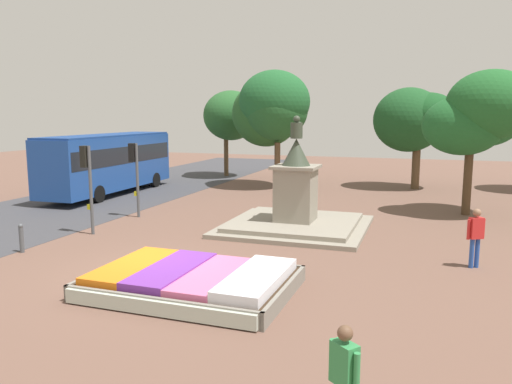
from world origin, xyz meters
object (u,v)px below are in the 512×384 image
at_px(statue_monument, 296,207).
at_px(city_bus, 109,160).
at_px(kerb_bollard_mid_b, 21,237).
at_px(pedestrian_near_planter, 476,234).
at_px(traffic_light_mid_block, 88,173).
at_px(traffic_light_far_corner, 135,166).
at_px(pedestrian_crossing_plaza, 344,375).
at_px(flower_planter, 193,281).

bearing_deg(statue_monument, city_bus, 157.22).
bearing_deg(kerb_bollard_mid_b, pedestrian_near_planter, 12.17).
distance_m(traffic_light_mid_block, traffic_light_far_corner, 3.33).
xyz_separation_m(traffic_light_far_corner, pedestrian_crossing_plaza, (11.07, -12.40, -1.28)).
bearing_deg(traffic_light_far_corner, statue_monument, 0.52).
distance_m(flower_planter, traffic_light_mid_block, 8.04).
bearing_deg(city_bus, traffic_light_far_corner, -46.18).
bearing_deg(pedestrian_near_planter, traffic_light_mid_block, -179.54).
bearing_deg(traffic_light_mid_block, pedestrian_crossing_plaza, -39.57).
xyz_separation_m(flower_planter, kerb_bollard_mid_b, (-6.91, 1.51, 0.23)).
bearing_deg(traffic_light_far_corner, kerb_bollard_mid_b, -93.66).
bearing_deg(city_bus, pedestrian_crossing_plaza, -47.62).
relative_size(traffic_light_mid_block, pedestrian_near_planter, 1.89).
relative_size(statue_monument, pedestrian_crossing_plaza, 3.29).
relative_size(pedestrian_near_planter, pedestrian_crossing_plaza, 1.05).
bearing_deg(flower_planter, traffic_light_mid_block, 145.58).
xyz_separation_m(traffic_light_mid_block, kerb_bollard_mid_b, (-0.49, -2.89, -1.80)).
xyz_separation_m(traffic_light_far_corner, pedestrian_near_planter, (13.48, -3.22, -1.22)).
xyz_separation_m(traffic_light_mid_block, city_bus, (-5.07, 8.51, -0.37)).
height_order(statue_monument, traffic_light_far_corner, statue_monument).
distance_m(flower_planter, kerb_bollard_mid_b, 7.08).
bearing_deg(statue_monument, traffic_light_far_corner, -179.48).
xyz_separation_m(statue_monument, traffic_light_mid_block, (-7.12, -3.39, 1.46)).
height_order(flower_planter, pedestrian_near_planter, pedestrian_near_planter).
bearing_deg(traffic_light_far_corner, pedestrian_crossing_plaza, -48.24).
xyz_separation_m(statue_monument, traffic_light_far_corner, (-7.22, -0.07, 1.40)).
xyz_separation_m(flower_planter, city_bus, (-11.49, 12.91, 1.66)).
distance_m(statue_monument, city_bus, 13.27).
bearing_deg(pedestrian_crossing_plaza, kerb_bollard_mid_b, 151.67).
height_order(statue_monument, traffic_light_mid_block, statue_monument).
distance_m(city_bus, kerb_bollard_mid_b, 12.37).
relative_size(pedestrian_near_planter, kerb_bollard_mid_b, 1.84).
xyz_separation_m(pedestrian_crossing_plaza, kerb_bollard_mid_b, (-11.47, 6.18, -0.46)).
height_order(flower_planter, statue_monument, statue_monument).
bearing_deg(traffic_light_mid_block, city_bus, 120.79).
relative_size(flower_planter, traffic_light_far_corner, 1.58).
height_order(flower_planter, traffic_light_far_corner, traffic_light_far_corner).
relative_size(traffic_light_mid_block, pedestrian_crossing_plaza, 1.99).
distance_m(traffic_light_far_corner, pedestrian_crossing_plaza, 16.67).
relative_size(traffic_light_far_corner, pedestrian_crossing_plaza, 1.93).
relative_size(flower_planter, city_bus, 0.52).
height_order(traffic_light_far_corner, pedestrian_crossing_plaza, traffic_light_far_corner).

